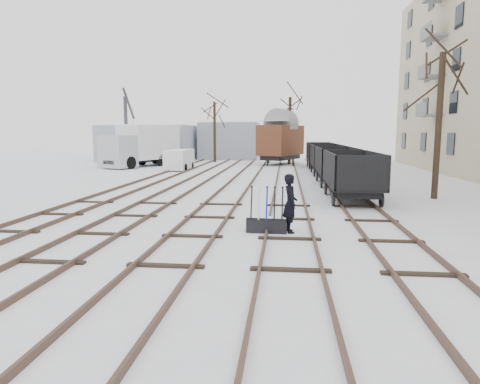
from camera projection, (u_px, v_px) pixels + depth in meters
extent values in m
plane|color=white|center=(192.00, 237.00, 13.28)|extent=(120.00, 120.00, 0.00)
cube|color=black|center=(137.00, 181.00, 27.76)|extent=(0.07, 52.00, 0.15)
cube|color=black|center=(159.00, 182.00, 27.61)|extent=(0.07, 52.00, 0.15)
cube|color=black|center=(45.00, 219.00, 15.87)|extent=(1.90, 0.20, 0.08)
cube|color=black|center=(183.00, 182.00, 27.45)|extent=(0.07, 52.00, 0.15)
cube|color=black|center=(204.00, 182.00, 27.30)|extent=(0.07, 52.00, 0.15)
cube|color=black|center=(123.00, 221.00, 15.56)|extent=(1.90, 0.20, 0.08)
cube|color=black|center=(229.00, 183.00, 27.13)|extent=(0.07, 52.00, 0.15)
cube|color=black|center=(251.00, 183.00, 26.98)|extent=(0.07, 52.00, 0.15)
cube|color=black|center=(204.00, 223.00, 15.24)|extent=(1.90, 0.20, 0.08)
cube|color=black|center=(276.00, 183.00, 26.82)|extent=(0.07, 52.00, 0.15)
cube|color=black|center=(299.00, 183.00, 26.67)|extent=(0.07, 52.00, 0.15)
cube|color=black|center=(289.00, 225.00, 14.93)|extent=(1.90, 0.20, 0.08)
cube|color=black|center=(325.00, 184.00, 26.50)|extent=(0.07, 52.00, 0.15)
cube|color=black|center=(348.00, 184.00, 26.35)|extent=(0.07, 52.00, 0.15)
cube|color=black|center=(377.00, 227.00, 14.62)|extent=(1.90, 0.20, 0.08)
cube|color=#979EAA|center=(149.00, 143.00, 49.82)|extent=(10.00, 8.00, 4.00)
cube|color=white|center=(149.00, 125.00, 49.54)|extent=(9.80, 7.84, 0.10)
cube|color=#979EAA|center=(230.00, 141.00, 52.79)|extent=(7.00, 6.00, 4.40)
cube|color=white|center=(230.00, 123.00, 52.48)|extent=(6.86, 5.88, 0.10)
cube|color=black|center=(267.00, 226.00, 13.87)|extent=(1.32, 0.49, 0.44)
cube|color=black|center=(267.00, 218.00, 13.84)|extent=(1.31, 0.37, 0.06)
cube|color=white|center=(267.00, 217.00, 13.83)|extent=(1.26, 0.33, 0.03)
cylinder|color=black|center=(251.00, 203.00, 13.85)|extent=(0.07, 0.32, 1.08)
cylinder|color=silver|center=(259.00, 203.00, 13.81)|extent=(0.07, 0.32, 1.08)
cylinder|color=#0C13A5|center=(267.00, 204.00, 13.77)|extent=(0.07, 0.32, 1.08)
cylinder|color=black|center=(275.00, 204.00, 13.73)|extent=(0.07, 0.32, 1.08)
cylinder|color=black|center=(282.00, 204.00, 13.69)|extent=(0.07, 0.32, 1.08)
imported|color=black|center=(290.00, 203.00, 13.79)|extent=(0.58, 0.77, 1.91)
cube|color=black|center=(351.00, 188.00, 20.45)|extent=(1.80, 4.96, 0.38)
cube|color=black|center=(351.00, 184.00, 20.43)|extent=(2.25, 5.64, 0.11)
cube|color=black|center=(329.00, 168.00, 20.44)|extent=(0.09, 5.64, 1.50)
cube|color=black|center=(375.00, 168.00, 20.21)|extent=(0.09, 5.64, 1.50)
cube|color=white|center=(351.00, 182.00, 20.42)|extent=(2.03, 5.41, 0.06)
cylinder|color=black|center=(333.00, 199.00, 18.82)|extent=(0.11, 0.66, 0.66)
cylinder|color=black|center=(366.00, 189.00, 22.16)|extent=(0.11, 0.66, 0.66)
cube|color=black|center=(336.00, 175.00, 26.76)|extent=(1.80, 4.96, 0.38)
cube|color=black|center=(336.00, 172.00, 26.73)|extent=(2.25, 5.64, 0.11)
cube|color=black|center=(319.00, 160.00, 26.74)|extent=(0.09, 5.64, 1.50)
cube|color=black|center=(354.00, 160.00, 26.52)|extent=(0.09, 5.64, 1.50)
cube|color=white|center=(336.00, 170.00, 26.72)|extent=(2.03, 5.41, 0.06)
cylinder|color=black|center=(321.00, 182.00, 25.13)|extent=(0.11, 0.66, 0.66)
cylinder|color=black|center=(348.00, 176.00, 28.46)|extent=(0.11, 0.66, 0.66)
cube|color=black|center=(326.00, 167.00, 33.06)|extent=(1.80, 4.96, 0.38)
cube|color=black|center=(326.00, 164.00, 33.04)|extent=(2.25, 5.64, 0.11)
cube|color=black|center=(312.00, 154.00, 33.04)|extent=(0.09, 5.64, 1.50)
cube|color=black|center=(341.00, 155.00, 32.82)|extent=(0.09, 5.64, 1.50)
cube|color=white|center=(326.00, 163.00, 33.02)|extent=(2.03, 5.41, 0.06)
cylinder|color=black|center=(314.00, 172.00, 31.43)|extent=(0.11, 0.66, 0.66)
cylinder|color=black|center=(337.00, 168.00, 34.77)|extent=(0.11, 0.66, 0.66)
cube|color=black|center=(320.00, 161.00, 39.36)|extent=(1.80, 4.96, 0.38)
cube|color=black|center=(320.00, 159.00, 39.34)|extent=(2.25, 5.64, 0.11)
cube|color=black|center=(308.00, 151.00, 39.35)|extent=(0.09, 5.64, 1.50)
cube|color=black|center=(332.00, 151.00, 39.12)|extent=(0.09, 5.64, 1.50)
cube|color=white|center=(320.00, 158.00, 39.33)|extent=(2.03, 5.41, 0.06)
cylinder|color=black|center=(309.00, 166.00, 37.74)|extent=(0.11, 0.66, 0.66)
cylinder|color=black|center=(329.00, 163.00, 41.07)|extent=(0.11, 0.66, 0.66)
cube|color=black|center=(281.00, 157.00, 43.66)|extent=(4.06, 5.50, 0.46)
cube|color=#462615|center=(281.00, 140.00, 43.42)|extent=(4.85, 6.35, 2.98)
cube|color=white|center=(281.00, 121.00, 43.16)|extent=(4.48, 5.98, 0.05)
cylinder|color=black|center=(268.00, 162.00, 42.03)|extent=(0.14, 0.80, 0.80)
cylinder|color=black|center=(293.00, 159.00, 45.38)|extent=(0.14, 0.80, 0.80)
cube|color=black|center=(143.00, 160.00, 41.07)|extent=(4.85, 8.45, 0.34)
cube|color=#9DA3A6|center=(131.00, 152.00, 37.80)|extent=(3.44, 3.21, 2.85)
cube|color=silver|center=(146.00, 142.00, 41.74)|extent=(5.06, 6.58, 3.19)
cube|color=white|center=(145.00, 126.00, 41.52)|extent=(4.96, 6.45, 0.05)
cylinder|color=black|center=(119.00, 162.00, 38.29)|extent=(0.34, 1.14, 1.14)
cylinder|color=black|center=(165.00, 159.00, 44.09)|extent=(0.34, 1.14, 1.14)
cube|color=silver|center=(179.00, 160.00, 37.04)|extent=(1.82, 4.03, 1.63)
cube|color=white|center=(179.00, 150.00, 36.92)|extent=(1.77, 3.94, 0.04)
cylinder|color=black|center=(166.00, 167.00, 35.96)|extent=(0.20, 0.63, 0.63)
cylinder|color=black|center=(192.00, 165.00, 38.29)|extent=(0.20, 0.63, 0.63)
cube|color=#313236|center=(127.00, 158.00, 48.76)|extent=(1.81, 1.81, 0.72)
cylinder|color=#313236|center=(126.00, 129.00, 48.31)|extent=(0.40, 0.40, 7.24)
cylinder|color=#313236|center=(130.00, 104.00, 49.52)|extent=(0.82, 4.60, 3.34)
cylinder|color=black|center=(137.00, 123.00, 51.69)|extent=(0.04, 0.04, 4.07)
cylinder|color=black|center=(438.00, 127.00, 20.55)|extent=(0.30, 0.30, 6.97)
cylinder|color=black|center=(215.00, 132.00, 46.84)|extent=(0.30, 0.30, 6.54)
cylinder|color=black|center=(290.00, 131.00, 43.32)|extent=(0.30, 0.30, 6.76)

